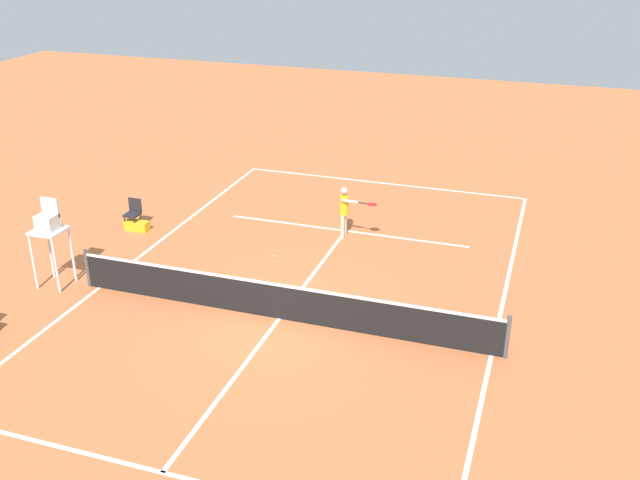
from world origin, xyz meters
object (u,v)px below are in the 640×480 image
at_px(tennis_ball, 274,256).
at_px(courtside_chair_mid, 133,212).
at_px(umpire_chair, 49,229).
at_px(player_serving, 345,208).
at_px(equipment_bag, 137,226).

distance_m(tennis_ball, courtside_chair_mid, 5.05).
height_order(tennis_ball, umpire_chair, umpire_chair).
distance_m(player_serving, courtside_chair_mid, 6.68).
bearing_deg(player_serving, courtside_chair_mid, -74.11).
relative_size(player_serving, equipment_bag, 2.13).
bearing_deg(umpire_chair, courtside_chair_mid, -88.66).
height_order(player_serving, courtside_chair_mid, player_serving).
distance_m(player_serving, equipment_bag, 6.58).
height_order(player_serving, equipment_bag, player_serving).
height_order(tennis_ball, equipment_bag, equipment_bag).
distance_m(tennis_ball, equipment_bag, 4.85).
bearing_deg(tennis_ball, umpire_chair, 34.75).
xyz_separation_m(tennis_ball, courtside_chair_mid, (4.99, -0.61, 0.50)).
xyz_separation_m(player_serving, equipment_bag, (6.35, 1.54, -0.81)).
xyz_separation_m(courtside_chair_mid, equipment_bag, (-0.17, 0.13, -0.38)).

